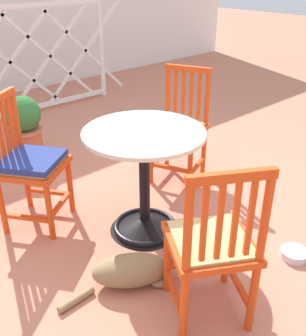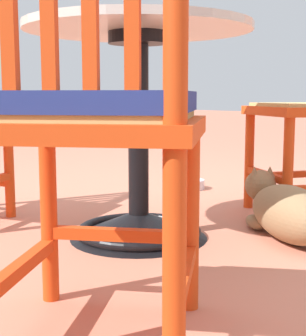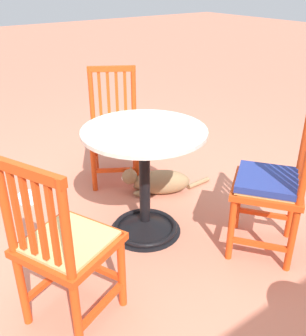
% 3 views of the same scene
% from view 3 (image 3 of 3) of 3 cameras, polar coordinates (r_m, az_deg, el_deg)
% --- Properties ---
extents(ground_plane, '(24.00, 24.00, 0.00)m').
position_cam_3_polar(ground_plane, '(2.65, -3.92, -9.31)').
color(ground_plane, '#C6755B').
extents(cafe_table, '(0.76, 0.76, 0.73)m').
position_cam_3_polar(cafe_table, '(2.50, -1.22, -3.84)').
color(cafe_table, black).
rests_on(cafe_table, ground_plane).
extents(orange_chair_at_corner, '(0.55, 0.55, 0.91)m').
position_cam_3_polar(orange_chair_at_corner, '(3.14, -5.77, 5.63)').
color(orange_chair_at_corner, '#D64214').
rests_on(orange_chair_at_corner, ground_plane).
extents(orange_chair_tucked_in, '(0.53, 0.53, 0.91)m').
position_cam_3_polar(orange_chair_tucked_in, '(1.85, -12.89, -11.40)').
color(orange_chair_tucked_in, '#D64214').
rests_on(orange_chair_tucked_in, ground_plane).
extents(orange_chair_by_planter, '(0.56, 0.56, 0.91)m').
position_cam_3_polar(orange_chair_by_planter, '(2.37, 17.08, -2.52)').
color(orange_chair_by_planter, '#D64214').
rests_on(orange_chair_by_planter, ground_plane).
extents(tabby_cat, '(0.70, 0.41, 0.23)m').
position_cam_3_polar(tabby_cat, '(3.03, 0.58, -2.06)').
color(tabby_cat, '#8E704C').
rests_on(tabby_cat, ground_plane).
extents(pet_water_bowl, '(0.17, 0.17, 0.05)m').
position_cam_3_polar(pet_water_bowl, '(3.11, -17.85, -4.15)').
color(pet_water_bowl, silver).
rests_on(pet_water_bowl, ground_plane).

